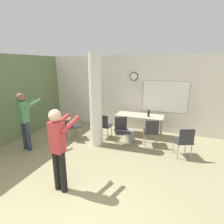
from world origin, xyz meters
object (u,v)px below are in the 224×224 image
at_px(chair_table_left, 104,124).
at_px(person_watching_back, 25,117).
at_px(chair_mid_room, 184,140).
at_px(chair_near_pillar, 71,125).
at_px(chair_table_front, 122,129).
at_px(chair_table_right, 151,130).
at_px(person_playing_front, 59,144).
at_px(folding_table, 140,117).
at_px(bottle_on_table, 149,114).

distance_m(chair_table_left, person_watching_back, 2.44).
bearing_deg(chair_table_left, chair_mid_room, -9.34).
relative_size(chair_table_left, person_watching_back, 0.50).
xyz_separation_m(chair_near_pillar, chair_table_front, (1.74, 0.20, 0.00)).
distance_m(chair_mid_room, person_watching_back, 4.53).
height_order(chair_table_right, chair_mid_room, same).
height_order(chair_table_right, person_playing_front, person_playing_front).
bearing_deg(person_playing_front, chair_mid_room, 43.42).
bearing_deg(person_playing_front, folding_table, 75.01).
bearing_deg(folding_table, person_playing_front, -104.99).
bearing_deg(person_watching_back, folding_table, 37.53).
relative_size(chair_table_front, chair_table_right, 1.00).
bearing_deg(chair_table_front, person_watching_back, -152.78).
bearing_deg(chair_mid_room, bottle_on_table, 136.68).
height_order(folding_table, person_watching_back, person_watching_back).
height_order(bottle_on_table, person_playing_front, person_playing_front).
distance_m(chair_near_pillar, chair_table_front, 1.75).
xyz_separation_m(chair_table_left, person_watching_back, (-1.84, -1.52, 0.50)).
distance_m(folding_table, chair_table_right, 0.91).
xyz_separation_m(folding_table, chair_table_front, (-0.37, -0.93, -0.19)).
relative_size(folding_table, chair_table_left, 1.89).
bearing_deg(chair_mid_room, person_watching_back, -165.82).
distance_m(bottle_on_table, chair_table_left, 1.57).
distance_m(folding_table, chair_near_pillar, 2.40).
height_order(bottle_on_table, person_watching_back, person_watching_back).
distance_m(chair_table_front, person_watching_back, 2.90).
bearing_deg(folding_table, chair_near_pillar, -151.76).
xyz_separation_m(folding_table, person_playing_front, (-0.90, -3.36, 0.30)).
relative_size(chair_near_pillar, person_watching_back, 0.50).
relative_size(chair_table_left, person_playing_front, 0.51).
relative_size(bottle_on_table, person_watching_back, 0.15).
height_order(chair_table_front, person_watching_back, person_watching_back).
xyz_separation_m(bottle_on_table, chair_table_right, (0.20, -0.66, -0.34)).
height_order(chair_table_left, person_playing_front, person_playing_front).
distance_m(bottle_on_table, chair_table_right, 0.77).
relative_size(chair_near_pillar, person_playing_front, 0.51).
distance_m(chair_near_pillar, chair_mid_room, 3.56).
height_order(chair_mid_room, person_watching_back, person_watching_back).
bearing_deg(chair_table_front, bottle_on_table, 51.42).
xyz_separation_m(chair_table_front, chair_mid_room, (1.82, -0.20, 0.00)).
bearing_deg(chair_table_front, folding_table, 68.23).
xyz_separation_m(chair_near_pillar, chair_table_left, (1.05, 0.41, 0.00)).
bearing_deg(chair_near_pillar, chair_table_front, 6.71).
bearing_deg(bottle_on_table, person_playing_front, -110.30).
relative_size(folding_table, chair_table_right, 1.89).
bearing_deg(person_playing_front, chair_table_right, 61.67).
relative_size(chair_table_right, chair_table_left, 1.00).
bearing_deg(chair_table_front, chair_near_pillar, -173.29).
bearing_deg(chair_near_pillar, bottle_on_table, 23.76).
relative_size(bottle_on_table, chair_table_right, 0.30).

